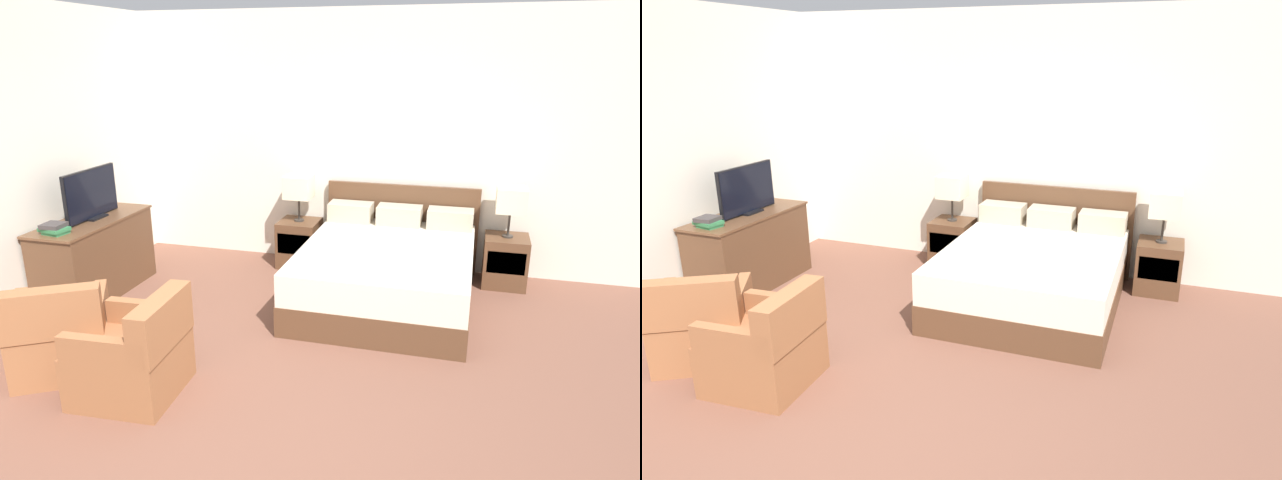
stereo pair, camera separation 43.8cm
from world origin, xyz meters
The scene contains 15 objects.
ground_plane centered at (0.00, 0.00, 0.00)m, with size 10.37×10.37×0.00m, color brown.
wall_back centered at (0.00, 3.49, 1.41)m, with size 6.57×0.06×2.81m, color silver.
wall_left centered at (-2.72, 1.43, 1.41)m, with size 0.06×5.26×2.81m, color silver.
bed centered at (0.48, 2.45, 0.31)m, with size 1.68×2.03×0.97m.
nightstand_left centered at (-0.66, 3.17, 0.27)m, with size 0.44×0.45×0.53m.
nightstand_right centered at (1.61, 3.17, 0.27)m, with size 0.44×0.45×0.53m.
table_lamp_left centered at (-0.66, 3.17, 0.92)m, with size 0.30×0.30×0.52m.
table_lamp_right centered at (1.61, 3.17, 0.92)m, with size 0.30×0.30×0.52m.
dresser centered at (-2.39, 1.84, 0.40)m, with size 0.55×1.33×0.78m.
tv centered at (-2.39, 1.89, 1.02)m, with size 0.18×0.76×0.49m.
book_red_cover centered at (-2.39, 1.34, 0.80)m, with size 0.19×0.16×0.03m, color #2D7042.
book_blue_cover centered at (-2.40, 1.34, 0.83)m, with size 0.24×0.18×0.03m, color #2D7042.
book_small_top centered at (-2.40, 1.34, 0.86)m, with size 0.19×0.18×0.04m, color #383333.
armchair_by_window centered at (-1.71, 0.46, 0.28)m, with size 0.94×0.95×0.76m.
armchair_companion centered at (-0.99, 0.34, 0.28)m, with size 0.73×0.72×0.76m.
Camera 2 is at (1.64, -2.63, 2.32)m, focal length 32.00 mm.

